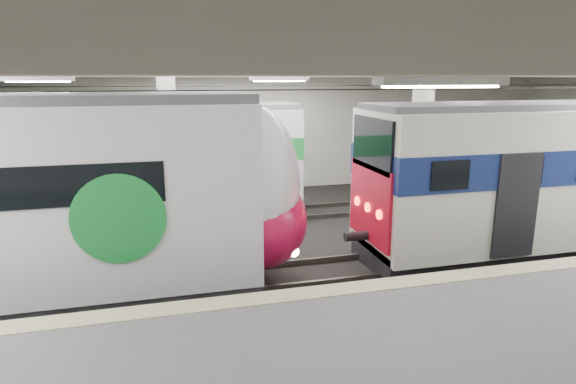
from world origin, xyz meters
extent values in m
cube|color=black|center=(0.00, 0.00, -0.05)|extent=(36.00, 24.00, 0.10)
cube|color=silver|center=(0.00, 0.00, 5.55)|extent=(36.00, 24.00, 0.20)
cube|color=beige|center=(0.00, 10.00, 2.75)|extent=(30.00, 0.10, 5.50)
cube|color=tan|center=(0.00, -3.25, 1.11)|extent=(30.00, 0.50, 0.02)
cube|color=beige|center=(-3.00, 3.00, 2.75)|extent=(0.50, 0.50, 5.50)
cube|color=beige|center=(5.00, 3.00, 2.75)|extent=(0.50, 0.50, 5.50)
cube|color=beige|center=(0.00, 0.00, 5.25)|extent=(30.00, 18.00, 0.50)
cube|color=#59544C|center=(0.00, 0.00, 0.08)|extent=(30.00, 1.52, 0.16)
cube|color=#59544C|center=(0.00, 5.50, 0.08)|extent=(30.00, 1.52, 0.16)
cylinder|color=black|center=(0.00, 0.00, 4.70)|extent=(30.00, 0.03, 0.03)
cylinder|color=black|center=(0.00, 5.50, 4.70)|extent=(30.00, 0.03, 0.03)
cube|color=white|center=(0.00, -2.00, 4.92)|extent=(26.00, 8.40, 0.12)
ellipsoid|color=white|center=(-1.20, 0.00, 2.48)|extent=(2.33, 2.88, 3.87)
ellipsoid|color=#C2103E|center=(-1.08, 0.00, 1.61)|extent=(2.47, 2.94, 2.37)
cylinder|color=#1A8F36|center=(-4.10, -1.50, 2.28)|extent=(1.82, 0.06, 1.82)
cube|color=#B10B21|center=(1.92, 0.00, 1.82)|extent=(0.08, 2.40, 2.02)
cube|color=black|center=(1.92, 0.00, 3.36)|extent=(0.08, 2.26, 1.32)
cube|color=black|center=(8.39, 0.00, 0.35)|extent=(12.88, 1.98, 0.70)
cube|color=white|center=(-4.97, 5.50, 2.22)|extent=(12.71, 2.66, 3.44)
cube|color=#1A8F36|center=(-4.97, 5.50, 2.67)|extent=(12.75, 2.72, 0.72)
cube|color=#4C4C51|center=(-4.97, 5.50, 4.03)|extent=(12.70, 2.21, 0.16)
cube|color=black|center=(-4.97, 5.50, 0.30)|extent=(12.70, 2.39, 0.60)
camera|label=1|loc=(-3.17, -11.09, 4.99)|focal=30.00mm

